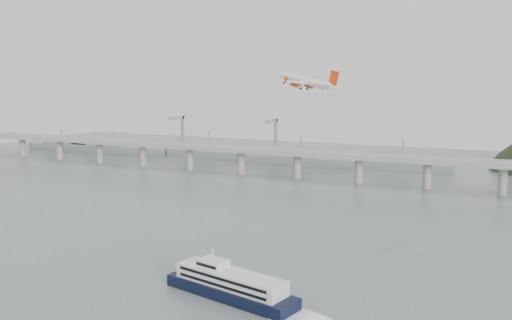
% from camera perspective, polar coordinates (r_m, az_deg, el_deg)
% --- Properties ---
extents(ground, '(900.00, 900.00, 0.00)m').
position_cam_1_polar(ground, '(246.54, -5.40, -10.02)').
color(ground, slate).
rests_on(ground, ground).
extents(bridge, '(800.00, 22.00, 23.90)m').
position_cam_1_polar(bridge, '(423.77, 8.03, 0.15)').
color(bridge, gray).
rests_on(bridge, ground).
extents(distant_fleet, '(453.00, 60.90, 40.00)m').
position_cam_1_polar(distant_fleet, '(545.94, -5.69, 0.81)').
color(distant_fleet, gray).
rests_on(distant_fleet, ground).
extents(ferry, '(86.37, 30.08, 16.50)m').
position_cam_1_polar(ferry, '(200.70, -2.70, -13.02)').
color(ferry, black).
rests_on(ferry, ground).
extents(airliner, '(41.74, 38.74, 12.13)m').
position_cam_1_polar(airliner, '(298.03, 5.24, 8.29)').
color(airliner, white).
rests_on(airliner, ground).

